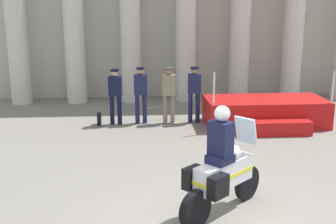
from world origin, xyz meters
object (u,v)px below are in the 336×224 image
(officer_in_row_1, at_px, (141,90))
(officer_in_row_2, at_px, (169,91))
(officer_in_row_0, at_px, (115,92))
(briefcase_on_ground, at_px, (99,119))
(reviewing_stand, at_px, (266,113))
(motorcycle_with_rider, at_px, (221,170))
(officer_in_row_3, at_px, (194,90))

(officer_in_row_1, xyz_separation_m, officer_in_row_2, (0.83, -0.05, -0.01))
(officer_in_row_0, height_order, briefcase_on_ground, officer_in_row_0)
(officer_in_row_1, distance_m, officer_in_row_2, 0.83)
(officer_in_row_0, height_order, officer_in_row_1, officer_in_row_1)
(briefcase_on_ground, bearing_deg, reviewing_stand, -4.47)
(officer_in_row_0, xyz_separation_m, motorcycle_with_rider, (2.02, -5.79, -0.18))
(motorcycle_with_rider, bearing_deg, officer_in_row_1, 60.12)
(officer_in_row_1, relative_size, motorcycle_with_rider, 0.89)
(reviewing_stand, bearing_deg, officer_in_row_0, 174.70)
(officer_in_row_3, relative_size, briefcase_on_ground, 4.68)
(officer_in_row_3, bearing_deg, officer_in_row_1, 3.57)
(reviewing_stand, height_order, officer_in_row_3, officer_in_row_3)
(officer_in_row_3, bearing_deg, officer_in_row_0, 5.73)
(reviewing_stand, bearing_deg, officer_in_row_3, 167.59)
(reviewing_stand, distance_m, motorcycle_with_rider, 5.90)
(officer_in_row_0, bearing_deg, reviewing_stand, 179.30)
(officer_in_row_2, distance_m, motorcycle_with_rider, 5.84)
(officer_in_row_3, height_order, motorcycle_with_rider, motorcycle_with_rider)
(reviewing_stand, xyz_separation_m, briefcase_on_ground, (-4.87, 0.38, -0.19))
(officer_in_row_2, bearing_deg, briefcase_on_ground, 6.12)
(officer_in_row_0, bearing_deg, motorcycle_with_rider, 113.84)
(officer_in_row_3, xyz_separation_m, motorcycle_with_rider, (-0.30, -5.84, -0.20))
(officer_in_row_1, relative_size, officer_in_row_3, 1.00)
(reviewing_stand, distance_m, officer_in_row_0, 4.44)
(motorcycle_with_rider, bearing_deg, officer_in_row_2, 52.26)
(reviewing_stand, xyz_separation_m, officer_in_row_3, (-2.06, 0.45, 0.62))
(officer_in_row_3, bearing_deg, officer_in_row_2, 5.86)
(officer_in_row_1, height_order, officer_in_row_2, officer_in_row_1)
(reviewing_stand, relative_size, officer_in_row_3, 2.07)
(officer_in_row_2, relative_size, briefcase_on_ground, 4.65)
(officer_in_row_1, xyz_separation_m, motorcycle_with_rider, (1.28, -5.87, -0.20))
(reviewing_stand, relative_size, officer_in_row_2, 2.08)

